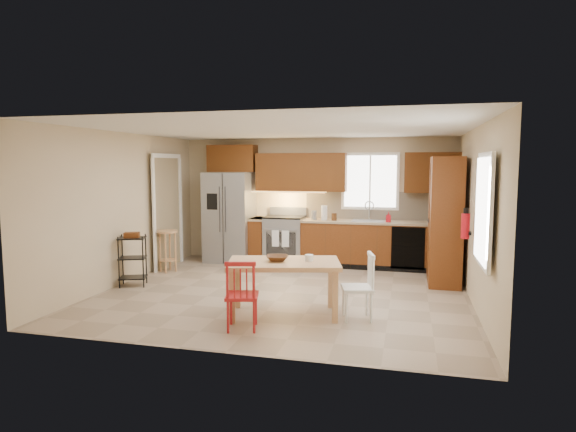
% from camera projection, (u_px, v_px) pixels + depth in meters
% --- Properties ---
extents(floor, '(5.50, 5.50, 0.00)m').
position_uv_depth(floor, '(284.00, 292.00, 7.45)').
color(floor, gray).
rests_on(floor, ground).
extents(ceiling, '(5.50, 5.00, 0.02)m').
position_uv_depth(ceiling, '(284.00, 129.00, 7.19)').
color(ceiling, silver).
rests_on(ceiling, ground).
extents(wall_back, '(5.50, 0.02, 2.50)m').
position_uv_depth(wall_back, '(315.00, 201.00, 9.73)').
color(wall_back, '#CCB793').
rests_on(wall_back, ground).
extents(wall_front, '(5.50, 0.02, 2.50)m').
position_uv_depth(wall_front, '(223.00, 235.00, 4.91)').
color(wall_front, '#CCB793').
rests_on(wall_front, ground).
extents(wall_left, '(0.02, 5.00, 2.50)m').
position_uv_depth(wall_left, '(124.00, 208.00, 7.98)').
color(wall_left, '#CCB793').
rests_on(wall_left, ground).
extents(wall_right, '(0.02, 5.00, 2.50)m').
position_uv_depth(wall_right, '(476.00, 217.00, 6.65)').
color(wall_right, '#CCB793').
rests_on(wall_right, ground).
extents(refrigerator, '(0.92, 0.75, 1.82)m').
position_uv_depth(refrigerator, '(230.00, 217.00, 9.81)').
color(refrigerator, gray).
rests_on(refrigerator, floor).
extents(range_stove, '(0.76, 0.63, 0.92)m').
position_uv_depth(range_stove, '(285.00, 240.00, 9.64)').
color(range_stove, gray).
rests_on(range_stove, floor).
extents(base_cabinet_narrow, '(0.30, 0.60, 0.90)m').
position_uv_depth(base_cabinet_narrow, '(259.00, 240.00, 9.79)').
color(base_cabinet_narrow, brown).
rests_on(base_cabinet_narrow, floor).
extents(base_cabinet_run, '(2.92, 0.60, 0.90)m').
position_uv_depth(base_cabinet_run, '(378.00, 244.00, 9.21)').
color(base_cabinet_run, brown).
rests_on(base_cabinet_run, floor).
extents(dishwasher, '(0.60, 0.02, 0.78)m').
position_uv_depth(dishwasher, '(408.00, 248.00, 8.80)').
color(dishwasher, black).
rests_on(dishwasher, floor).
extents(backsplash, '(2.92, 0.03, 0.55)m').
position_uv_depth(backsplash, '(380.00, 206.00, 9.41)').
color(backsplash, beige).
rests_on(backsplash, wall_back).
extents(upper_over_fridge, '(1.00, 0.35, 0.55)m').
position_uv_depth(upper_over_fridge, '(232.00, 159.00, 9.88)').
color(upper_over_fridge, '#603210').
rests_on(upper_over_fridge, wall_back).
extents(upper_left_block, '(1.80, 0.35, 0.75)m').
position_uv_depth(upper_left_block, '(301.00, 172.00, 9.56)').
color(upper_left_block, '#603210').
rests_on(upper_left_block, wall_back).
extents(upper_right_block, '(1.00, 0.35, 0.75)m').
position_uv_depth(upper_right_block, '(432.00, 173.00, 8.96)').
color(upper_right_block, '#603210').
rests_on(upper_right_block, wall_back).
extents(window_back, '(1.12, 0.04, 1.12)m').
position_uv_depth(window_back, '(370.00, 181.00, 9.40)').
color(window_back, white).
rests_on(window_back, wall_back).
extents(sink, '(0.62, 0.46, 0.16)m').
position_uv_depth(sink, '(368.00, 223.00, 9.22)').
color(sink, gray).
rests_on(sink, base_cabinet_run).
extents(undercab_glow, '(1.60, 0.30, 0.01)m').
position_uv_depth(undercab_glow, '(286.00, 192.00, 9.65)').
color(undercab_glow, '#FFBF66').
rests_on(undercab_glow, wall_back).
extents(soap_bottle, '(0.09, 0.09, 0.19)m').
position_uv_depth(soap_bottle, '(388.00, 217.00, 9.01)').
color(soap_bottle, '#B80C18').
rests_on(soap_bottle, base_cabinet_run).
extents(paper_towel, '(0.12, 0.12, 0.28)m').
position_uv_depth(paper_towel, '(324.00, 213.00, 9.35)').
color(paper_towel, white).
rests_on(paper_towel, base_cabinet_run).
extents(canister_steel, '(0.11, 0.11, 0.18)m').
position_uv_depth(canister_steel, '(314.00, 215.00, 9.41)').
color(canister_steel, gray).
rests_on(canister_steel, base_cabinet_run).
extents(canister_wood, '(0.10, 0.10, 0.14)m').
position_uv_depth(canister_wood, '(334.00, 217.00, 9.28)').
color(canister_wood, '#4F2A15').
rests_on(canister_wood, base_cabinet_run).
extents(pantry, '(0.50, 0.95, 2.10)m').
position_uv_depth(pantry, '(445.00, 221.00, 7.91)').
color(pantry, brown).
rests_on(pantry, floor).
extents(fire_extinguisher, '(0.12, 0.12, 0.36)m').
position_uv_depth(fire_extinguisher, '(465.00, 226.00, 6.84)').
color(fire_extinguisher, '#B80C18').
rests_on(fire_extinguisher, wall_right).
extents(window_right, '(0.04, 1.02, 1.32)m').
position_uv_depth(window_right, '(484.00, 210.00, 5.54)').
color(window_right, white).
rests_on(window_right, wall_right).
extents(doorway, '(0.04, 0.95, 2.10)m').
position_uv_depth(doorway, '(167.00, 213.00, 9.24)').
color(doorway, '#8C7A59').
rests_on(doorway, wall_left).
extents(dining_table, '(1.60, 1.14, 0.70)m').
position_uv_depth(dining_table, '(284.00, 289.00, 6.30)').
color(dining_table, tan).
rests_on(dining_table, floor).
extents(chair_red, '(0.48, 0.48, 0.85)m').
position_uv_depth(chair_red, '(242.00, 294.00, 5.75)').
color(chair_red, '#A6191A').
rests_on(chair_red, floor).
extents(chair_white, '(0.48, 0.48, 0.85)m').
position_uv_depth(chair_white, '(357.00, 287.00, 6.11)').
color(chair_white, white).
rests_on(chair_white, floor).
extents(table_bowl, '(0.35, 0.35, 0.07)m').
position_uv_depth(table_bowl, '(277.00, 261.00, 6.28)').
color(table_bowl, '#4F2A15').
rests_on(table_bowl, dining_table).
extents(table_jar, '(0.12, 0.12, 0.11)m').
position_uv_depth(table_jar, '(309.00, 259.00, 6.27)').
color(table_jar, white).
rests_on(table_jar, dining_table).
extents(bar_stool, '(0.50, 0.50, 0.77)m').
position_uv_depth(bar_stool, '(168.00, 251.00, 8.87)').
color(bar_stool, tan).
rests_on(bar_stool, floor).
extents(utility_cart, '(0.51, 0.45, 0.83)m').
position_uv_depth(utility_cart, '(133.00, 261.00, 7.82)').
color(utility_cart, black).
rests_on(utility_cart, floor).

